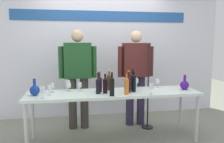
% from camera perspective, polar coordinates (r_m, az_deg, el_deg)
% --- Properties ---
extents(ground_plane, '(10.00, 10.00, 0.00)m').
position_cam_1_polar(ground_plane, '(3.65, 0.43, -16.75)').
color(ground_plane, gray).
extents(back_wall, '(4.90, 0.11, 3.00)m').
position_cam_1_polar(back_wall, '(4.64, -2.55, 7.54)').
color(back_wall, white).
rests_on(back_wall, ground).
extents(display_table, '(2.55, 0.63, 0.75)m').
position_cam_1_polar(display_table, '(3.42, 0.44, -6.06)').
color(display_table, white).
rests_on(display_table, ground).
extents(decanter_blue_left, '(0.14, 0.14, 0.24)m').
position_cam_1_polar(decanter_blue_left, '(3.36, -18.74, -4.39)').
color(decanter_blue_left, navy).
rests_on(decanter_blue_left, display_table).
extents(decanter_blue_right, '(0.14, 0.14, 0.23)m').
position_cam_1_polar(decanter_blue_right, '(3.74, 17.65, -3.16)').
color(decanter_blue_right, '#461385').
rests_on(decanter_blue_right, display_table).
extents(presenter_left, '(0.64, 0.22, 1.69)m').
position_cam_1_polar(presenter_left, '(3.91, -8.50, -0.21)').
color(presenter_left, '#39342F').
rests_on(presenter_left, ground).
extents(presenter_right, '(0.65, 0.22, 1.69)m').
position_cam_1_polar(presenter_right, '(4.07, 5.93, 0.07)').
color(presenter_right, '#2D2541').
rests_on(presenter_right, ground).
extents(wine_bottle_0, '(0.07, 0.07, 0.29)m').
position_cam_1_polar(wine_bottle_0, '(3.30, -1.70, -3.35)').
color(wine_bottle_0, black).
rests_on(wine_bottle_0, display_table).
extents(wine_bottle_1, '(0.07, 0.07, 0.31)m').
position_cam_1_polar(wine_bottle_1, '(3.40, -3.11, -2.98)').
color(wine_bottle_1, black).
rests_on(wine_bottle_1, display_table).
extents(wine_bottle_2, '(0.07, 0.07, 0.31)m').
position_cam_1_polar(wine_bottle_2, '(3.28, -3.49, -3.44)').
color(wine_bottle_2, black).
rests_on(wine_bottle_2, display_table).
extents(wine_bottle_3, '(0.08, 0.08, 0.31)m').
position_cam_1_polar(wine_bottle_3, '(3.51, -0.76, -2.50)').
color(wine_bottle_3, '#553013').
rests_on(wine_bottle_3, display_table).
extents(wine_bottle_4, '(0.07, 0.07, 0.34)m').
position_cam_1_polar(wine_bottle_4, '(3.51, 5.13, -2.45)').
color(wine_bottle_4, black).
rests_on(wine_bottle_4, display_table).
extents(wine_bottle_5, '(0.07, 0.07, 0.34)m').
position_cam_1_polar(wine_bottle_5, '(3.13, -0.02, -3.57)').
color(wine_bottle_5, black).
rests_on(wine_bottle_5, display_table).
extents(wine_bottle_6, '(0.07, 0.07, 0.32)m').
position_cam_1_polar(wine_bottle_6, '(3.36, 4.14, -2.97)').
color(wine_bottle_6, black).
rests_on(wine_bottle_6, display_table).
extents(wine_bottle_7, '(0.07, 0.07, 0.32)m').
position_cam_1_polar(wine_bottle_7, '(3.41, 5.44, -2.73)').
color(wine_bottle_7, black).
rests_on(wine_bottle_7, display_table).
extents(wine_bottle_8, '(0.07, 0.07, 0.31)m').
position_cam_1_polar(wine_bottle_8, '(3.23, 3.64, -3.47)').
color(wine_bottle_8, '#CB7028').
rests_on(wine_bottle_8, display_table).
extents(wine_glass_left_0, '(0.06, 0.06, 0.14)m').
position_cam_1_polar(wine_glass_left_0, '(3.31, -15.37, -4.04)').
color(wine_glass_left_0, white).
rests_on(wine_glass_left_0, display_table).
extents(wine_glass_left_1, '(0.07, 0.07, 0.16)m').
position_cam_1_polar(wine_glass_left_1, '(3.56, -10.95, -2.84)').
color(wine_glass_left_1, white).
rests_on(wine_glass_left_1, display_table).
extents(wine_glass_left_2, '(0.07, 0.07, 0.13)m').
position_cam_1_polar(wine_glass_left_2, '(3.48, -10.75, -3.46)').
color(wine_glass_left_2, white).
rests_on(wine_glass_left_2, display_table).
extents(wine_glass_left_3, '(0.06, 0.06, 0.14)m').
position_cam_1_polar(wine_glass_left_3, '(3.46, -14.70, -3.44)').
color(wine_glass_left_3, white).
rests_on(wine_glass_left_3, display_table).
extents(wine_glass_left_4, '(0.06, 0.06, 0.16)m').
position_cam_1_polar(wine_glass_left_4, '(3.13, -17.03, -4.46)').
color(wine_glass_left_4, white).
rests_on(wine_glass_left_4, display_table).
extents(wine_glass_left_5, '(0.06, 0.06, 0.14)m').
position_cam_1_polar(wine_glass_left_5, '(3.49, -8.07, -3.34)').
color(wine_glass_left_5, white).
rests_on(wine_glass_left_5, display_table).
extents(wine_glass_right_0, '(0.07, 0.07, 0.15)m').
position_cam_1_polar(wine_glass_right_0, '(3.29, 9.77, -3.68)').
color(wine_glass_right_0, white).
rests_on(wine_glass_right_0, display_table).
extents(wine_glass_right_1, '(0.06, 0.06, 0.14)m').
position_cam_1_polar(wine_glass_right_1, '(3.79, 11.29, -2.44)').
color(wine_glass_right_1, white).
rests_on(wine_glass_right_1, display_table).
extents(wine_glass_right_2, '(0.06, 0.06, 0.15)m').
position_cam_1_polar(wine_glass_right_2, '(3.71, 6.16, -2.41)').
color(wine_glass_right_2, white).
rests_on(wine_glass_right_2, display_table).
extents(microphone_stand, '(0.20, 0.20, 1.48)m').
position_cam_1_polar(microphone_stand, '(4.02, 8.94, -7.11)').
color(microphone_stand, black).
rests_on(microphone_stand, ground).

